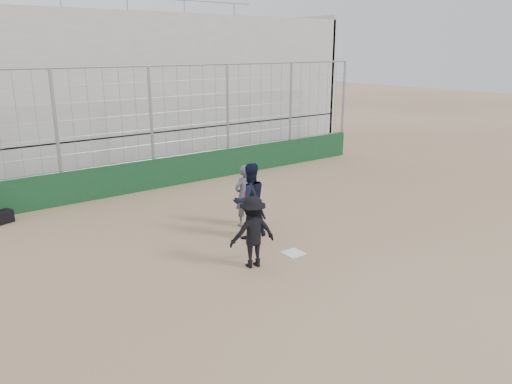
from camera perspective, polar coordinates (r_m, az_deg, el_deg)
ground at (r=11.57m, az=4.24°, el=-7.02°), size 90.00×90.00×0.00m
home_plate at (r=11.57m, az=4.25°, el=-6.97°), size 0.44×0.44×0.02m
backstop at (r=16.91m, az=-11.62°, el=3.58°), size 18.10×0.25×4.04m
bleachers at (r=21.16m, az=-17.96°, el=11.01°), size 20.25×6.70×6.98m
batter_at_plate at (r=10.63m, az=-0.39°, el=-4.56°), size 1.12×0.83×1.74m
catcher_crouched at (r=12.28m, az=-0.70°, el=-2.44°), size 0.98×0.79×1.26m
umpire at (r=13.08m, az=-1.40°, el=-0.76°), size 0.65×0.47×1.48m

